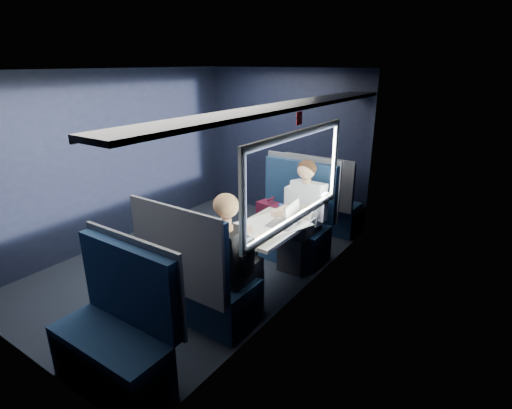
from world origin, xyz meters
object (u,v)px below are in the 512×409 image
Objects in this scene: woman at (230,253)px; cup at (311,215)px; seat_bay_near at (290,223)px; seat_bay_far at (199,283)px; bottle_small at (292,214)px; table at (266,232)px; man at (303,210)px; laptop at (287,219)px; seat_row_back at (118,335)px; seat_row_front at (323,204)px.

cup is (0.23, 1.15, 0.05)m from woman.
seat_bay_near is 1.00× the size of seat_bay_far.
cup is (0.10, 0.24, -0.06)m from bottle_small.
table is 4.29× the size of bottle_small.
seat_bay_near is at bearing 90.35° from seat_bay_far.
man is at bearing 84.48° from table.
bottle_small is (0.13, 0.91, 0.11)m from woman.
cup is (0.12, 0.31, -0.03)m from laptop.
laptop reaches higher than table.
seat_row_back is at bearing -100.67° from laptop.
table is at bearing -133.78° from bottle_small.
seat_row_front is 14.54× the size of cup.
table is 0.76× the size of woman.
seat_row_front is at bearing 95.70° from woman.
seat_bay_near is (-0.19, 0.87, -0.24)m from table.
laptop reaches higher than bottle_small.
seat_row_front is at bearing 90.00° from seat_row_back.
seat_bay_far is 1.62m from man.
seat_row_back is 14.54× the size of cup.
bottle_small is at bearing 82.07° from woman.
seat_bay_near is at bearing -90.66° from seat_row_front.
seat_row_front is 4.98× the size of bottle_small.
woman is at bearing -97.69° from laptop.
seat_row_back is 2.53m from man.
seat_row_back is (-0.18, -1.80, -0.25)m from table.
laptop is 4.78× the size of cup.
seat_bay_far is 2.67m from seat_row_front.
bottle_small is (0.13, -0.50, 0.12)m from man.
man is 3.47× the size of laptop.
seat_row_back is 2.32m from cup.
woman reaches higher than cup.
seat_row_back is at bearing -102.93° from woman.
bottle_small is at bearing -75.67° from man.
bottle_small is (0.01, 0.07, 0.03)m from laptop.
cup is (0.23, -0.26, 0.06)m from man.
woman reaches higher than laptop.
woman is (0.25, 0.17, 0.31)m from seat_bay_far.
bottle_small reaches higher than table.
bottle_small is (0.38, 2.00, 0.43)m from seat_row_back.
seat_bay_far reaches higher than seat_row_back.
seat_bay_far is 1.22m from bottle_small.
laptop is 1.64× the size of bottle_small.
laptop is at bearing 35.86° from table.
man is at bearing 84.28° from seat_row_back.
table is 1.82m from seat_row_front.
seat_bay_near is at bearing 116.91° from laptop.
seat_bay_far is 0.95× the size of woman.
woman is at bearing -84.55° from table.
seat_row_back is 0.88× the size of man.
seat_bay_near is 1.09× the size of seat_row_front.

